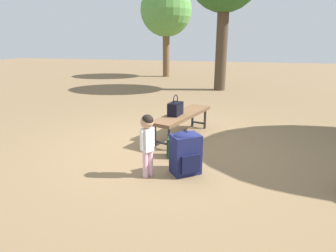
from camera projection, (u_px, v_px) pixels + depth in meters
The scene contains 7 objects.
ground_plane at pixel (166, 147), 4.77m from camera, with size 40.00×40.00×0.00m, color brown.
park_bench at pixel (182, 116), 5.16m from camera, with size 1.65×0.84×0.45m.
handbag at pixel (175, 108), 4.99m from camera, with size 0.35×0.23×0.37m.
child_standing at pixel (147, 136), 3.60m from camera, with size 0.20×0.18×0.84m.
backpack_large at pixel (186, 151), 3.77m from camera, with size 0.44×0.46×0.62m.
backpack_small at pixel (173, 146), 4.33m from camera, with size 0.23×0.21×0.36m.
tree_far at pixel (166, 11), 13.12m from camera, with size 2.37×2.37×4.22m.
Camera 1 is at (4.32, 1.14, 1.72)m, focal length 30.45 mm.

